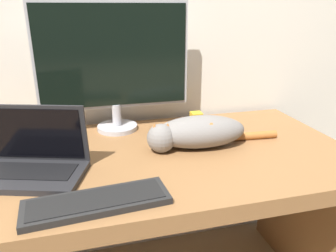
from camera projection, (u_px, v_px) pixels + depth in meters
wall_back at (112, 2)px, 1.45m from camera, size 6.40×0.06×2.60m
desk at (134, 191)px, 1.27m from camera, size 1.70×0.79×0.76m
monitor at (114, 63)px, 1.39m from camera, size 0.65×0.18×0.55m
laptop at (32, 162)px, 1.08m from camera, size 0.39×0.31×0.23m
external_keyboard at (97, 202)px, 0.92m from camera, size 0.42×0.16×0.02m
cat at (197, 132)px, 1.28m from camera, size 0.56×0.19×0.13m
small_toy at (196, 117)px, 1.57m from camera, size 0.05×0.05×0.05m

